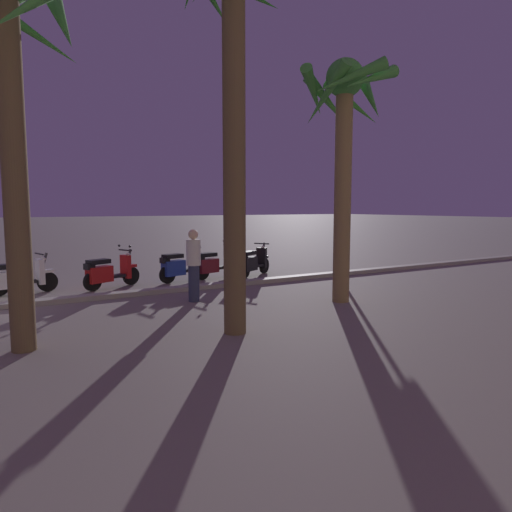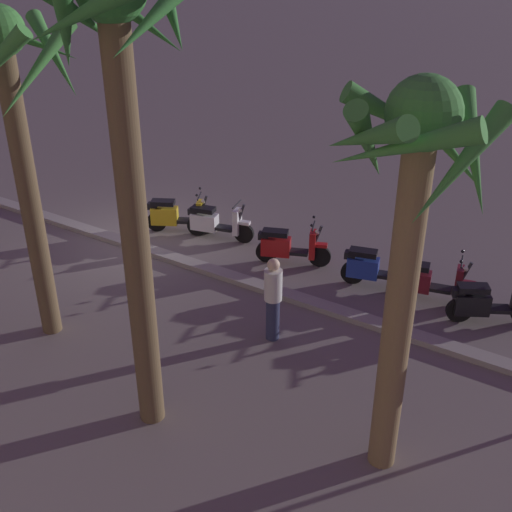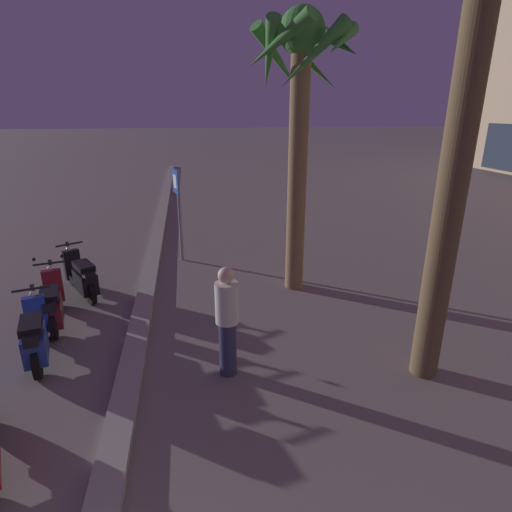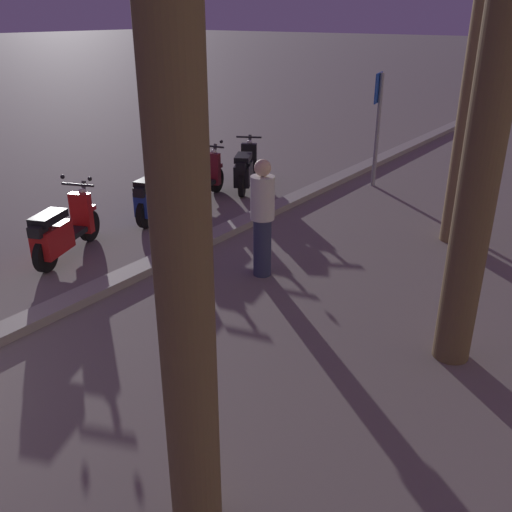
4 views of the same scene
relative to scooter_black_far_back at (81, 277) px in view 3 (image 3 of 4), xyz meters
name	(u,v)px [view 3 (image 3 of 4)]	position (x,y,z in m)	size (l,w,h in m)	color
scooter_black_far_back	(81,277)	(0.00, 0.00, 0.00)	(1.61, 0.99, 1.04)	black
scooter_maroon_second_in_line	(53,303)	(1.26, -0.22, 0.00)	(1.79, 0.72, 1.17)	black
scooter_blue_mid_rear	(36,336)	(2.44, -0.15, 0.01)	(1.70, 0.73, 1.04)	black
crossing_sign	(178,205)	(-1.94, 2.07, 1.05)	(0.59, 0.18, 2.40)	#939399
palm_tree_far_corner	(301,90)	(0.26, 4.59, 3.69)	(2.18, 2.35, 5.59)	olive
pedestrian_window_shopping	(227,319)	(3.25, 2.78, 0.46)	(0.34, 0.34, 1.72)	#2D3351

